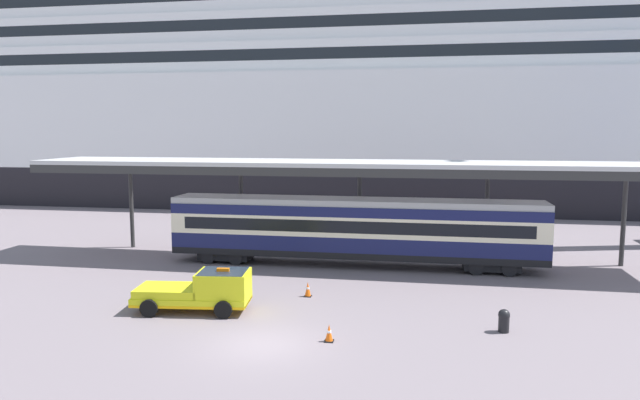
{
  "coord_description": "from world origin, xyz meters",
  "views": [
    {
      "loc": [
        6.03,
        -20.84,
        8.27
      ],
      "look_at": [
        0.59,
        9.57,
        4.5
      ],
      "focal_mm": 32.59,
      "sensor_mm": 36.0,
      "label": 1
    }
  ],
  "objects_px": {
    "train_carriage": "(354,228)",
    "cruise_ship": "(263,96)",
    "traffic_cone_near": "(329,333)",
    "service_truck": "(203,290)",
    "traffic_cone_mid": "(308,289)",
    "quay_bollard": "(504,320)"
  },
  "relations": [
    {
      "from": "train_carriage",
      "to": "traffic_cone_near",
      "type": "xyz_separation_m",
      "value": [
        0.56,
        -12.87,
        -1.96
      ]
    },
    {
      "from": "cruise_ship",
      "to": "quay_bollard",
      "type": "height_order",
      "value": "cruise_ship"
    },
    {
      "from": "train_carriage",
      "to": "traffic_cone_near",
      "type": "relative_size",
      "value": 32.0
    },
    {
      "from": "train_carriage",
      "to": "quay_bollard",
      "type": "bearing_deg",
      "value": -54.81
    },
    {
      "from": "cruise_ship",
      "to": "train_carriage",
      "type": "distance_m",
      "value": 39.77
    },
    {
      "from": "cruise_ship",
      "to": "traffic_cone_near",
      "type": "bearing_deg",
      "value": -71.59
    },
    {
      "from": "cruise_ship",
      "to": "traffic_cone_near",
      "type": "height_order",
      "value": "cruise_ship"
    },
    {
      "from": "traffic_cone_near",
      "to": "quay_bollard",
      "type": "distance_m",
      "value": 7.27
    },
    {
      "from": "service_truck",
      "to": "traffic_cone_mid",
      "type": "relative_size",
      "value": 7.24
    },
    {
      "from": "train_carriage",
      "to": "quay_bollard",
      "type": "height_order",
      "value": "train_carriage"
    },
    {
      "from": "train_carriage",
      "to": "traffic_cone_mid",
      "type": "xyz_separation_m",
      "value": [
        -1.47,
        -6.97,
        -1.94
      ]
    },
    {
      "from": "train_carriage",
      "to": "cruise_ship",
      "type": "bearing_deg",
      "value": 113.69
    },
    {
      "from": "traffic_cone_near",
      "to": "quay_bollard",
      "type": "xyz_separation_m",
      "value": [
        6.89,
        2.32,
        0.17
      ]
    },
    {
      "from": "service_truck",
      "to": "traffic_cone_near",
      "type": "distance_m",
      "value": 6.9
    },
    {
      "from": "train_carriage",
      "to": "quay_bollard",
      "type": "relative_size",
      "value": 23.3
    },
    {
      "from": "traffic_cone_near",
      "to": "cruise_ship",
      "type": "bearing_deg",
      "value": 108.41
    },
    {
      "from": "service_truck",
      "to": "cruise_ship",
      "type": "bearing_deg",
      "value": 102.13
    },
    {
      "from": "quay_bollard",
      "to": "traffic_cone_near",
      "type": "bearing_deg",
      "value": -161.39
    },
    {
      "from": "cruise_ship",
      "to": "train_carriage",
      "type": "height_order",
      "value": "cruise_ship"
    },
    {
      "from": "service_truck",
      "to": "traffic_cone_mid",
      "type": "distance_m",
      "value": 5.3
    },
    {
      "from": "cruise_ship",
      "to": "traffic_cone_mid",
      "type": "height_order",
      "value": "cruise_ship"
    },
    {
      "from": "train_carriage",
      "to": "quay_bollard",
      "type": "distance_m",
      "value": 13.04
    }
  ]
}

